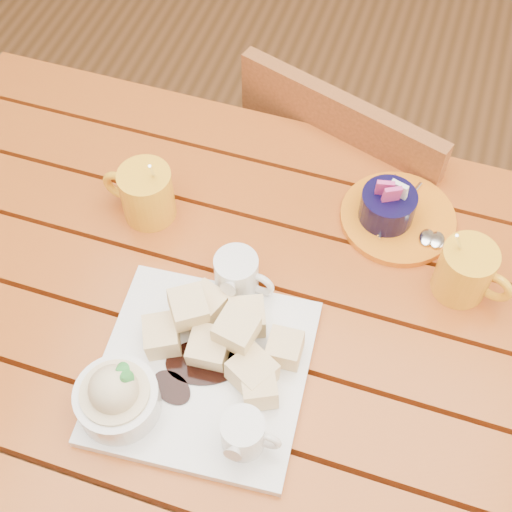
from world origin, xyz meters
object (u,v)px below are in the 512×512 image
(chair_far, at_px, (351,198))
(coffee_mug_left, at_px, (145,193))
(coffee_mug_right, at_px, (466,271))
(dessert_plate, at_px, (187,373))
(orange_saucer, at_px, (399,218))
(table, at_px, (236,346))

(chair_far, bearing_deg, coffee_mug_left, 70.48)
(coffee_mug_right, xyz_separation_m, chair_far, (-0.22, 0.35, -0.33))
(dessert_plate, distance_m, coffee_mug_right, 0.42)
(chair_far, bearing_deg, orange_saucer, 130.64)
(dessert_plate, distance_m, chair_far, 0.70)
(table, xyz_separation_m, coffee_mug_right, (0.30, 0.14, 0.15))
(coffee_mug_left, xyz_separation_m, chair_far, (0.27, 0.36, -0.33))
(table, distance_m, orange_saucer, 0.32)
(dessert_plate, height_order, orange_saucer, dessert_plate)
(orange_saucer, bearing_deg, dessert_plate, -120.76)
(dessert_plate, height_order, coffee_mug_right, coffee_mug_right)
(coffee_mug_right, bearing_deg, chair_far, 139.63)
(coffee_mug_right, height_order, chair_far, coffee_mug_right)
(coffee_mug_right, distance_m, orange_saucer, 0.15)
(coffee_mug_left, relative_size, orange_saucer, 0.76)
(dessert_plate, height_order, chair_far, dessert_plate)
(dessert_plate, relative_size, coffee_mug_left, 2.18)
(dessert_plate, bearing_deg, chair_far, 80.09)
(table, bearing_deg, coffee_mug_right, 25.17)
(coffee_mug_left, height_order, orange_saucer, coffee_mug_left)
(coffee_mug_right, relative_size, chair_far, 0.16)
(table, xyz_separation_m, coffee_mug_left, (-0.19, 0.13, 0.15))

